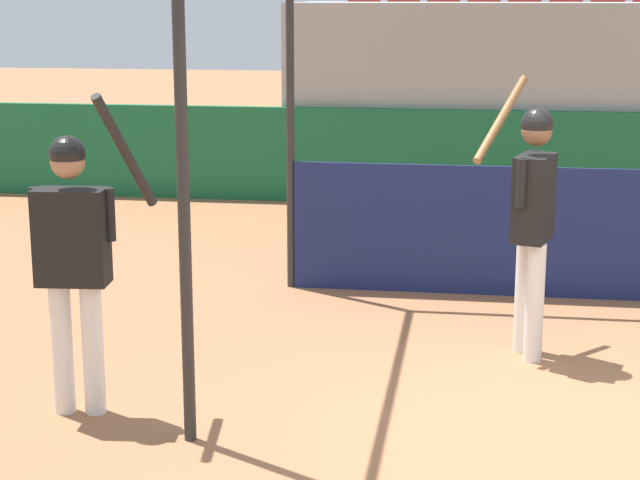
# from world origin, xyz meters

# --- Properties ---
(ground_plane) EXTENTS (60.00, 60.00, 0.00)m
(ground_plane) POSITION_xyz_m (0.00, 0.00, 0.00)
(ground_plane) COLOR #9E6642
(outfield_wall) EXTENTS (24.00, 0.12, 1.17)m
(outfield_wall) POSITION_xyz_m (0.00, 6.95, 0.58)
(outfield_wall) COLOR #196038
(outfield_wall) RESTS_ON ground
(bleacher_section) EXTENTS (5.95, 2.40, 2.45)m
(bleacher_section) POSITION_xyz_m (0.00, 8.21, 1.22)
(bleacher_section) COLOR #9E9E99
(bleacher_section) RESTS_ON ground
(batting_cage) EXTENTS (3.77, 3.44, 3.16)m
(batting_cage) POSITION_xyz_m (-0.31, 2.31, 1.31)
(batting_cage) COLOR #282828
(batting_cage) RESTS_ON ground
(player_batter) EXTENTS (0.59, 0.92, 1.93)m
(player_batter) POSITION_xyz_m (-0.18, 1.42, 1.06)
(player_batter) COLOR white
(player_batter) RESTS_ON ground
(player_waiting) EXTENTS (0.73, 0.52, 1.98)m
(player_waiting) POSITION_xyz_m (-2.93, -0.07, 1.03)
(player_waiting) COLOR white
(player_waiting) RESTS_ON ground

